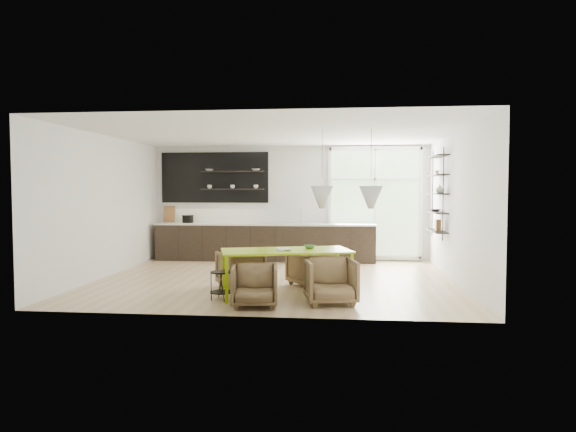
# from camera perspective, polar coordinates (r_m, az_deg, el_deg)

# --- Properties ---
(room) EXTENTS (7.02, 6.01, 2.91)m
(room) POSITION_cam_1_polar(r_m,az_deg,el_deg) (11.18, 2.21, 1.26)
(room) COLOR #D0B58A
(room) RESTS_ON ground
(kitchen_run) EXTENTS (5.54, 0.69, 2.75)m
(kitchen_run) POSITION_cam_1_polar(r_m,az_deg,el_deg) (12.96, -3.00, -2.33)
(kitchen_run) COLOR black
(kitchen_run) RESTS_ON ground
(right_shelving) EXTENTS (0.26, 1.22, 1.90)m
(right_shelving) POSITION_cam_1_polar(r_m,az_deg,el_deg) (11.42, 16.30, 2.13)
(right_shelving) COLOR black
(right_shelving) RESTS_ON ground
(dining_table) EXTENTS (2.32, 1.51, 0.78)m
(dining_table) POSITION_cam_1_polar(r_m,az_deg,el_deg) (8.64, -0.22, -4.13)
(dining_table) COLOR #88B105
(dining_table) RESTS_ON ground
(armchair_back_left) EXTENTS (1.01, 1.02, 0.67)m
(armchair_back_left) POSITION_cam_1_polar(r_m,az_deg,el_deg) (9.49, -5.30, -5.88)
(armchair_back_left) COLOR brown
(armchair_back_left) RESTS_ON ground
(armchair_back_right) EXTENTS (0.97, 0.97, 0.64)m
(armchair_back_right) POSITION_cam_1_polar(r_m,az_deg,el_deg) (9.63, 2.45, -5.85)
(armchair_back_right) COLOR brown
(armchair_back_right) RESTS_ON ground
(armchair_front_left) EXTENTS (0.78, 0.80, 0.65)m
(armchair_front_left) POSITION_cam_1_polar(r_m,az_deg,el_deg) (7.95, -3.72, -7.72)
(armchair_front_left) COLOR brown
(armchair_front_left) RESTS_ON ground
(armchair_front_right) EXTENTS (0.91, 0.92, 0.72)m
(armchair_front_right) POSITION_cam_1_polar(r_m,az_deg,el_deg) (8.13, 4.75, -7.23)
(armchair_front_right) COLOR brown
(armchair_front_right) RESTS_ON ground
(wire_stool) EXTENTS (0.37, 0.37, 0.47)m
(wire_stool) POSITION_cam_1_polar(r_m,az_deg,el_deg) (8.45, -7.43, -7.24)
(wire_stool) COLOR black
(wire_stool) RESTS_ON ground
(table_book) EXTENTS (0.29, 0.35, 0.03)m
(table_book) POSITION_cam_1_polar(r_m,az_deg,el_deg) (8.61, -1.30, -3.70)
(table_book) COLOR white
(table_book) RESTS_ON dining_table
(table_bowl) EXTENTS (0.22, 0.22, 0.06)m
(table_bowl) POSITION_cam_1_polar(r_m,az_deg,el_deg) (8.83, 2.42, -3.44)
(table_bowl) COLOR #437743
(table_bowl) RESTS_ON dining_table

